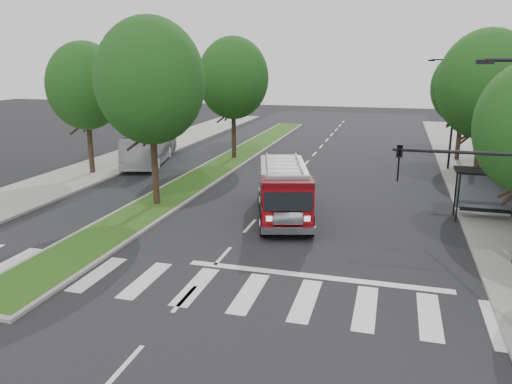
# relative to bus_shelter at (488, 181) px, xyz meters

# --- Properties ---
(ground) EXTENTS (140.00, 140.00, 0.00)m
(ground) POSITION_rel_bus_shelter_xyz_m (-11.20, -8.15, -2.04)
(ground) COLOR black
(ground) RESTS_ON ground
(sidewalk_right) EXTENTS (5.00, 80.00, 0.15)m
(sidewalk_right) POSITION_rel_bus_shelter_xyz_m (1.30, 1.85, -1.96)
(sidewalk_right) COLOR gray
(sidewalk_right) RESTS_ON ground
(sidewalk_left) EXTENTS (5.00, 80.00, 0.15)m
(sidewalk_left) POSITION_rel_bus_shelter_xyz_m (-25.70, 1.85, -1.96)
(sidewalk_left) COLOR gray
(sidewalk_left) RESTS_ON ground
(median) EXTENTS (3.00, 50.00, 0.15)m
(median) POSITION_rel_bus_shelter_xyz_m (-17.20, 9.85, -1.96)
(median) COLOR gray
(median) RESTS_ON ground
(bus_shelter) EXTENTS (3.20, 1.60, 2.61)m
(bus_shelter) POSITION_rel_bus_shelter_xyz_m (0.00, 0.00, 0.00)
(bus_shelter) COLOR black
(bus_shelter) RESTS_ON ground
(tree_right_mid) EXTENTS (5.60, 5.60, 9.72)m
(tree_right_mid) POSITION_rel_bus_shelter_xyz_m (0.30, 5.85, 4.45)
(tree_right_mid) COLOR black
(tree_right_mid) RESTS_ON ground
(tree_right_far) EXTENTS (5.00, 5.00, 8.73)m
(tree_right_far) POSITION_rel_bus_shelter_xyz_m (0.30, 15.85, 3.80)
(tree_right_far) COLOR black
(tree_right_far) RESTS_ON ground
(tree_median_near) EXTENTS (5.80, 5.80, 10.16)m
(tree_median_near) POSITION_rel_bus_shelter_xyz_m (-17.20, -2.15, 4.77)
(tree_median_near) COLOR black
(tree_median_near) RESTS_ON ground
(tree_median_far) EXTENTS (5.60, 5.60, 9.72)m
(tree_median_far) POSITION_rel_bus_shelter_xyz_m (-17.20, 11.85, 4.45)
(tree_median_far) COLOR black
(tree_median_far) RESTS_ON ground
(tree_left_mid) EXTENTS (5.20, 5.20, 9.16)m
(tree_left_mid) POSITION_rel_bus_shelter_xyz_m (-25.20, 3.85, 4.12)
(tree_left_mid) COLOR black
(tree_left_mid) RESTS_ON ground
(streetlight_right_near) EXTENTS (4.08, 0.22, 8.00)m
(streetlight_right_near) POSITION_rel_bus_shelter_xyz_m (-1.59, -11.65, 2.63)
(streetlight_right_near) COLOR black
(streetlight_right_near) RESTS_ON ground
(streetlight_right_far) EXTENTS (2.11, 0.20, 8.00)m
(streetlight_right_far) POSITION_rel_bus_shelter_xyz_m (-0.85, 11.85, 2.44)
(streetlight_right_far) COLOR black
(streetlight_right_far) RESTS_ON ground
(fire_engine) EXTENTS (4.44, 8.43, 2.80)m
(fire_engine) POSITION_rel_bus_shelter_xyz_m (-9.98, -2.01, -0.69)
(fire_engine) COLOR #4D0408
(fire_engine) RESTS_ON ground
(city_bus) EXTENTS (4.83, 10.32, 2.80)m
(city_bus) POSITION_rel_bus_shelter_xyz_m (-23.20, 8.97, -0.64)
(city_bus) COLOR silver
(city_bus) RESTS_ON ground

